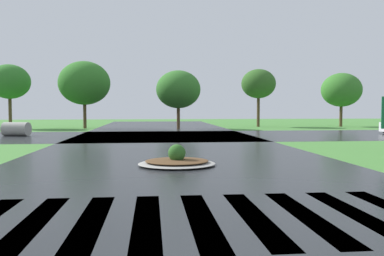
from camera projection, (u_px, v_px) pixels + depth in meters
The scene contains 6 objects.
asphalt_roadway at pixel (177, 164), 12.91m from camera, with size 11.40×80.00×0.01m, color #232628.
asphalt_cross_road at pixel (164, 136), 25.93m from camera, with size 90.00×10.26×0.01m, color #232628.
crosswalk_stripes at pixel (201, 218), 6.65m from camera, with size 7.65×3.48×0.01m.
median_island at pixel (177, 161), 12.69m from camera, with size 2.46×2.25×0.68m.
drainage_pipe_stack at pixel (16, 129), 25.84m from camera, with size 1.82×1.26×0.89m.
background_treeline at pixel (139, 86), 35.66m from camera, with size 42.03×6.36×5.89m.
Camera 1 is at (-0.81, -2.81, 1.85)m, focal length 37.40 mm.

